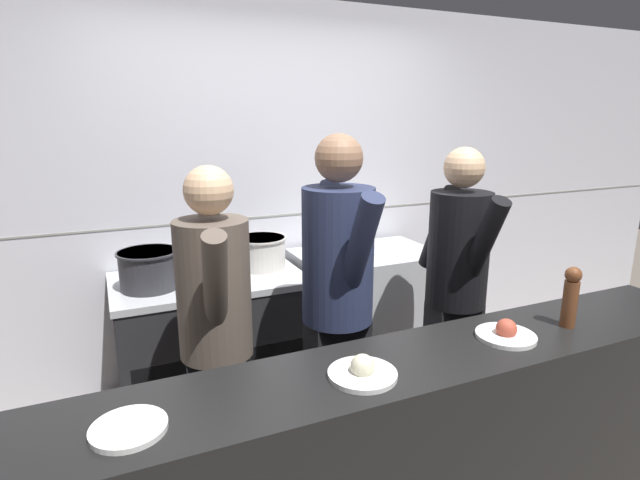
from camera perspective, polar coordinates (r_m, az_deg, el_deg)
The scene contains 16 objects.
wall_back_tiled at distance 3.57m, azimuth -4.99°, elevation 5.26°, with size 8.00×0.06×2.60m.
oven_range at distance 3.30m, azimuth -12.22°, elevation -11.43°, with size 1.14×0.71×0.88m.
prep_counter at distance 3.65m, azimuth 5.19°, elevation -8.38°, with size 0.98×0.65×0.91m.
pass_counter at distance 2.25m, azimuth 11.30°, elevation -23.81°, with size 2.97×0.45×0.96m.
stock_pot at distance 3.01m, azimuth -18.96°, elevation -3.11°, with size 0.35×0.35×0.22m.
sauce_pot at distance 3.08m, azimuth -12.67°, elevation -2.37°, with size 0.29×0.29×0.21m.
braising_pot at distance 3.25m, azimuth -6.76°, elevation -1.33°, with size 0.33×0.33×0.20m.
mixing_bowl_steel at distance 3.43m, azimuth 4.39°, elevation -0.99°, with size 0.23×0.23×0.08m.
chefs_knife at distance 3.26m, azimuth 3.47°, elevation -2.44°, with size 0.36×0.19×0.02m.
plated_dish_main at distance 1.63m, azimuth -21.02°, elevation -19.46°, with size 0.22×0.22×0.02m.
plated_dish_appetiser at distance 1.80m, azimuth 4.88°, elevation -14.72°, with size 0.24×0.24×0.09m.
plated_dish_dessert at distance 2.21m, azimuth 20.48°, elevation -9.96°, with size 0.24×0.24×0.08m.
pepper_mill at distance 2.39m, azimuth 26.73°, elevation -5.69°, with size 0.07×0.07×0.27m.
chef_head_cook at distance 2.37m, azimuth -11.83°, elevation -9.40°, with size 0.38×0.72×1.64m.
chef_sous at distance 2.54m, azimuth 2.03°, elevation -5.80°, with size 0.36×0.77×1.76m.
chef_line at distance 2.96m, azimuth 15.32°, elevation -4.31°, with size 0.36×0.73×1.68m.
Camera 1 is at (-1.15, -1.77, 1.84)m, focal length 28.00 mm.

